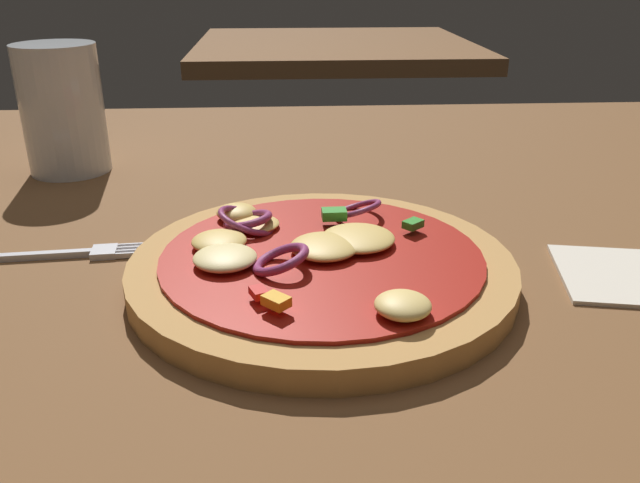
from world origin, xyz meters
name	(u,v)px	position (x,y,z in m)	size (l,w,h in m)	color
dining_table	(401,292)	(0.00, 0.00, 0.02)	(1.36, 1.08, 0.04)	brown
pizza	(319,265)	(-0.06, -0.01, 0.05)	(0.26, 0.26, 0.04)	tan
fork	(49,255)	(-0.25, 0.03, 0.04)	(0.19, 0.03, 0.01)	silver
beer_glass	(64,118)	(-0.30, 0.25, 0.09)	(0.08, 0.08, 0.13)	silver
background_table	(334,49)	(0.06, 1.32, 0.02)	(0.70, 0.67, 0.04)	brown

